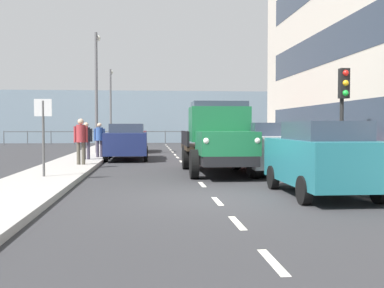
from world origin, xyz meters
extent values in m
plane|color=#2D2D30|center=(0.00, -11.17, 0.00)|extent=(80.00, 80.00, 0.00)
cube|color=#9E9993|center=(-4.51, -11.17, 0.07)|extent=(2.11, 41.47, 0.15)
cube|color=#9E9993|center=(4.51, -11.17, 0.07)|extent=(2.11, 41.47, 0.15)
cube|color=silver|center=(0.00, 4.95, 0.00)|extent=(0.12, 1.10, 0.01)
cube|color=silver|center=(0.00, 2.72, 0.00)|extent=(0.12, 1.10, 0.01)
cube|color=silver|center=(0.00, 0.47, 0.00)|extent=(0.12, 1.10, 0.01)
cube|color=silver|center=(0.00, -2.39, 0.00)|extent=(0.12, 1.10, 0.01)
cube|color=silver|center=(0.00, -5.19, 0.00)|extent=(0.12, 1.10, 0.01)
cube|color=silver|center=(0.00, -7.82, 0.00)|extent=(0.12, 1.10, 0.01)
cube|color=silver|center=(0.00, -10.74, 0.00)|extent=(0.12, 1.10, 0.01)
cube|color=silver|center=(0.00, -13.46, 0.00)|extent=(0.12, 1.10, 0.01)
cube|color=silver|center=(0.00, -15.67, 0.00)|extent=(0.12, 1.10, 0.01)
cube|color=silver|center=(0.00, -18.49, 0.00)|extent=(0.12, 1.10, 0.01)
cube|color=silver|center=(0.00, -21.10, 0.00)|extent=(0.12, 1.10, 0.01)
cube|color=silver|center=(0.00, -23.74, 0.00)|extent=(0.12, 1.10, 0.01)
cube|color=silver|center=(0.00, -26.72, 0.00)|extent=(0.12, 1.10, 0.01)
cube|color=silver|center=(0.00, -29.43, 0.00)|extent=(0.12, 1.10, 0.01)
cube|color=#2D3847|center=(-5.60, -4.78, 1.80)|extent=(0.08, 20.53, 1.40)
cube|color=#2D3847|center=(-5.60, -4.78, 4.80)|extent=(0.08, 20.53, 1.40)
cube|color=gray|center=(0.00, -34.90, 2.50)|extent=(80.00, 0.80, 5.00)
cylinder|color=#4C5156|center=(-14.00, -31.30, 0.60)|extent=(0.08, 0.08, 1.20)
cylinder|color=#4C5156|center=(-12.00, -31.30, 0.60)|extent=(0.08, 0.08, 1.20)
cylinder|color=#4C5156|center=(-10.00, -31.30, 0.60)|extent=(0.08, 0.08, 1.20)
cylinder|color=#4C5156|center=(-8.00, -31.30, 0.60)|extent=(0.08, 0.08, 1.20)
cylinder|color=#4C5156|center=(-6.00, -31.30, 0.60)|extent=(0.08, 0.08, 1.20)
cylinder|color=#4C5156|center=(-4.00, -31.30, 0.60)|extent=(0.08, 0.08, 1.20)
cylinder|color=#4C5156|center=(-2.00, -31.30, 0.60)|extent=(0.08, 0.08, 1.20)
cylinder|color=#4C5156|center=(0.00, -31.30, 0.60)|extent=(0.08, 0.08, 1.20)
cylinder|color=#4C5156|center=(2.00, -31.30, 0.60)|extent=(0.08, 0.08, 1.20)
cylinder|color=#4C5156|center=(4.00, -31.30, 0.60)|extent=(0.08, 0.08, 1.20)
cylinder|color=#4C5156|center=(6.00, -31.30, 0.60)|extent=(0.08, 0.08, 1.20)
cylinder|color=#4C5156|center=(8.00, -31.30, 0.60)|extent=(0.08, 0.08, 1.20)
cylinder|color=#4C5156|center=(10.00, -31.30, 0.60)|extent=(0.08, 0.08, 1.20)
cylinder|color=#4C5156|center=(12.00, -31.30, 0.60)|extent=(0.08, 0.08, 1.20)
cylinder|color=#4C5156|center=(14.00, -31.30, 0.60)|extent=(0.08, 0.08, 1.20)
cube|color=#4C5156|center=(0.00, -31.30, 1.12)|extent=(28.00, 0.08, 0.08)
cube|color=black|center=(-0.88, -5.46, 0.60)|extent=(1.64, 5.60, 0.30)
cube|color=#196038|center=(-0.88, -3.61, 1.10)|extent=(1.72, 1.90, 0.70)
cube|color=silver|center=(-0.88, -2.72, 1.07)|extent=(1.16, 0.08, 0.56)
sphere|color=white|center=(-1.61, -2.72, 1.20)|extent=(0.20, 0.20, 0.20)
sphere|color=white|center=(-0.14, -2.72, 1.20)|extent=(0.20, 0.20, 0.20)
cube|color=#196038|center=(-0.88, -5.13, 1.67)|extent=(1.93, 1.34, 1.15)
cube|color=#2D3847|center=(-0.88, -5.13, 2.15)|extent=(1.78, 1.23, 0.56)
cube|color=#2D2319|center=(-0.88, -6.81, 0.83)|extent=(2.10, 2.80, 0.16)
cube|color=black|center=(-1.89, -6.81, 1.15)|extent=(0.08, 2.80, 0.56)
cube|color=black|center=(0.13, -6.81, 1.15)|extent=(0.08, 2.80, 0.56)
cylinder|color=black|center=(-1.85, -3.78, 0.45)|extent=(0.24, 0.90, 0.90)
cylinder|color=black|center=(0.09, -3.78, 0.45)|extent=(0.24, 0.90, 0.90)
cylinder|color=black|center=(-1.85, -7.00, 0.45)|extent=(0.24, 0.90, 0.90)
cylinder|color=black|center=(0.09, -7.00, 0.45)|extent=(0.24, 0.90, 0.90)
cube|color=#1E6670|center=(-2.51, -0.12, 0.80)|extent=(1.69, 3.87, 1.00)
cube|color=#2D3847|center=(-2.51, 0.08, 1.51)|extent=(1.39, 2.13, 0.42)
cylinder|color=black|center=(-1.70, -1.32, 0.30)|extent=(0.18, 0.60, 0.60)
cylinder|color=black|center=(-3.31, -1.32, 0.30)|extent=(0.18, 0.60, 0.60)
cylinder|color=black|center=(-1.70, 1.08, 0.30)|extent=(0.18, 0.60, 0.60)
cylinder|color=black|center=(-3.31, 1.08, 0.30)|extent=(0.18, 0.60, 0.60)
cube|color=#B7BABF|center=(-2.51, -5.14, 0.80)|extent=(1.70, 4.15, 1.00)
cube|color=#2D3847|center=(-2.51, -4.94, 1.51)|extent=(1.40, 2.28, 0.42)
cylinder|color=black|center=(-1.70, -6.43, 0.30)|extent=(0.18, 0.60, 0.60)
cylinder|color=black|center=(-3.32, -6.43, 0.30)|extent=(0.18, 0.60, 0.60)
cylinder|color=black|center=(-1.70, -3.86, 0.30)|extent=(0.18, 0.60, 0.60)
cylinder|color=black|center=(-3.32, -3.86, 0.30)|extent=(0.18, 0.60, 0.60)
cube|color=#B21E1E|center=(-2.51, -10.24, 0.80)|extent=(1.83, 3.90, 1.00)
cube|color=#2D3847|center=(-2.51, -10.04, 1.51)|extent=(1.50, 2.15, 0.42)
cylinder|color=black|center=(-1.64, -11.45, 0.30)|extent=(0.18, 0.60, 0.60)
cylinder|color=black|center=(-3.38, -11.45, 0.30)|extent=(0.18, 0.60, 0.60)
cylinder|color=black|center=(-1.64, -9.03, 0.30)|extent=(0.18, 0.60, 0.60)
cylinder|color=black|center=(-3.38, -9.03, 0.30)|extent=(0.18, 0.60, 0.60)
cube|color=navy|center=(2.51, -12.13, 0.80)|extent=(1.90, 4.42, 1.00)
cube|color=#2D3847|center=(2.51, -12.33, 1.51)|extent=(1.56, 2.43, 0.42)
cylinder|color=black|center=(1.61, -10.76, 0.30)|extent=(0.18, 0.60, 0.60)
cylinder|color=black|center=(3.41, -10.76, 0.30)|extent=(0.18, 0.60, 0.60)
cylinder|color=black|center=(1.61, -13.50, 0.30)|extent=(0.18, 0.60, 0.60)
cylinder|color=black|center=(3.41, -13.50, 0.30)|extent=(0.18, 0.60, 0.60)
cube|color=maroon|center=(2.51, -18.85, 0.80)|extent=(1.78, 4.08, 1.00)
cube|color=#2D3847|center=(2.51, -19.05, 1.51)|extent=(1.46, 2.24, 0.42)
cylinder|color=black|center=(1.66, -17.58, 0.30)|extent=(0.18, 0.60, 0.60)
cylinder|color=black|center=(3.36, -17.58, 0.30)|extent=(0.18, 0.60, 0.60)
cylinder|color=black|center=(1.66, -20.11, 0.30)|extent=(0.18, 0.60, 0.60)
cylinder|color=black|center=(3.36, -20.11, 0.30)|extent=(0.18, 0.60, 0.60)
cylinder|color=#4C473D|center=(3.95, -7.67, 0.57)|extent=(0.14, 0.14, 0.85)
cylinder|color=#4C473D|center=(4.13, -7.67, 0.57)|extent=(0.14, 0.14, 0.85)
cylinder|color=maroon|center=(4.04, -7.67, 1.33)|extent=(0.34, 0.34, 0.67)
cylinder|color=maroon|center=(3.82, -7.67, 1.30)|extent=(0.09, 0.09, 0.62)
cylinder|color=maroon|center=(4.26, -7.67, 1.30)|extent=(0.09, 0.09, 0.62)
sphere|color=tan|center=(4.04, -7.67, 1.78)|extent=(0.23, 0.23, 0.23)
cylinder|color=#383342|center=(4.11, -10.42, 0.54)|extent=(0.14, 0.14, 0.79)
cylinder|color=#383342|center=(4.29, -10.42, 0.54)|extent=(0.14, 0.14, 0.79)
cylinder|color=black|center=(4.20, -10.42, 1.25)|extent=(0.34, 0.34, 0.62)
cylinder|color=black|center=(3.98, -10.42, 1.22)|extent=(0.09, 0.09, 0.57)
cylinder|color=black|center=(4.42, -10.42, 1.22)|extent=(0.09, 0.09, 0.57)
sphere|color=tan|center=(4.20, -10.42, 1.67)|extent=(0.21, 0.21, 0.21)
cylinder|color=#383342|center=(3.69, -11.87, 0.54)|extent=(0.14, 0.14, 0.78)
cylinder|color=#383342|center=(3.87, -11.87, 0.54)|extent=(0.14, 0.14, 0.78)
cylinder|color=#2D4C8C|center=(3.78, -11.87, 1.24)|extent=(0.34, 0.34, 0.62)
cylinder|color=#2D4C8C|center=(3.56, -11.87, 1.21)|extent=(0.09, 0.09, 0.57)
cylinder|color=#2D4C8C|center=(4.00, -11.87, 1.21)|extent=(0.09, 0.09, 0.57)
sphere|color=tan|center=(3.78, -11.87, 1.66)|extent=(0.21, 0.21, 0.21)
cylinder|color=black|center=(-4.41, -3.42, 1.75)|extent=(0.12, 0.12, 3.20)
cube|color=black|center=(-4.41, -3.28, 2.90)|extent=(0.28, 0.24, 0.90)
sphere|color=red|center=(-4.41, -3.16, 3.20)|extent=(0.18, 0.18, 0.18)
sphere|color=orange|center=(-4.41, -3.16, 2.90)|extent=(0.18, 0.18, 0.18)
sphere|color=green|center=(-4.41, -3.16, 2.60)|extent=(0.18, 0.18, 0.18)
cylinder|color=#59595B|center=(4.31, -15.54, 3.43)|extent=(0.16, 0.16, 6.56)
cylinder|color=#59595B|center=(4.31, -15.99, 6.61)|extent=(0.10, 0.90, 0.10)
sphere|color=silver|center=(4.31, -16.44, 6.56)|extent=(0.32, 0.32, 0.32)
cylinder|color=#59595B|center=(4.58, -28.39, 3.21)|extent=(0.16, 0.16, 6.11)
cylinder|color=#59595B|center=(4.58, -28.84, 6.16)|extent=(0.10, 0.90, 0.10)
sphere|color=silver|center=(4.58, -29.29, 6.11)|extent=(0.32, 0.32, 0.32)
cylinder|color=#4C4C4C|center=(4.51, -3.53, 1.25)|extent=(0.07, 0.07, 2.20)
cube|color=silver|center=(4.51, -3.53, 2.15)|extent=(0.50, 0.04, 0.50)
camera|label=1|loc=(1.46, 10.29, 1.62)|focal=43.48mm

